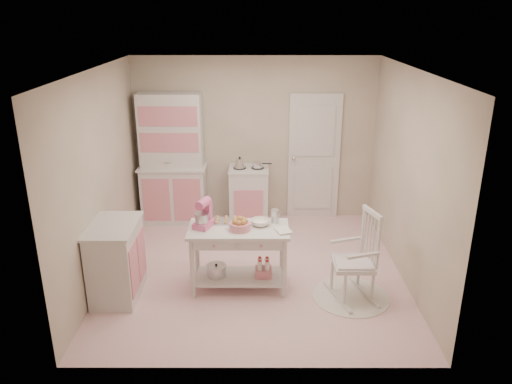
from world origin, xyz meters
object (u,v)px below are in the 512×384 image
at_px(stove, 249,195).
at_px(bread_basket, 240,226).
at_px(base_cabinet, 116,260).
at_px(stand_mixer, 203,214).
at_px(hutch, 172,160).
at_px(rocking_chair, 354,256).
at_px(work_table, 239,258).

distance_m(stove, bread_basket, 2.10).
relative_size(stove, base_cabinet, 1.00).
height_order(base_cabinet, stand_mixer, stand_mixer).
bearing_deg(hutch, stand_mixer, -71.36).
height_order(base_cabinet, rocking_chair, rocking_chair).
bearing_deg(hutch, bread_basket, -61.87).
bearing_deg(rocking_chair, bread_basket, 154.55).
distance_m(hutch, bread_basket, 2.40).
xyz_separation_m(work_table, bread_basket, (0.02, -0.05, 0.45)).
relative_size(stove, rocking_chair, 0.84).
distance_m(stove, work_table, 2.01).
height_order(work_table, stand_mixer, stand_mixer).
height_order(stove, bread_basket, stove).
relative_size(base_cabinet, bread_basket, 3.68).
distance_m(base_cabinet, rocking_chair, 2.79).
xyz_separation_m(work_table, stand_mixer, (-0.42, 0.02, 0.57)).
relative_size(hutch, bread_basket, 8.32).
xyz_separation_m(base_cabinet, rocking_chair, (2.79, -0.05, 0.09)).
bearing_deg(hutch, base_cabinet, -98.47).
xyz_separation_m(base_cabinet, bread_basket, (1.46, 0.13, 0.39)).
bearing_deg(hutch, work_table, -61.73).
xyz_separation_m(rocking_chair, stand_mixer, (-1.77, 0.26, 0.42)).
xyz_separation_m(stove, stand_mixer, (-0.51, -1.99, 0.51)).
relative_size(hutch, stove, 2.26).
bearing_deg(bread_basket, stove, 88.01).
relative_size(stove, bread_basket, 3.68).
height_order(hutch, bread_basket, hutch).
bearing_deg(rocking_chair, base_cabinet, 161.41).
xyz_separation_m(hutch, base_cabinet, (-0.33, -2.24, -0.58)).
distance_m(hutch, base_cabinet, 2.34).
xyz_separation_m(stove, work_table, (-0.09, -2.01, -0.06)).
relative_size(rocking_chair, work_table, 0.92).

